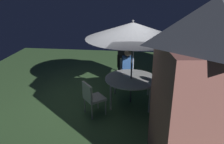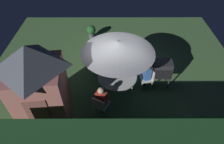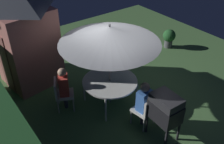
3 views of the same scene
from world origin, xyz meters
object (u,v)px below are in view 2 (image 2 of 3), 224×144
Objects in this scene: chair_far_side at (148,77)px; potted_plant_by_grill at (91,31)px; patio_umbrella at (118,47)px; chair_near_shed at (100,105)px; person_in_red at (101,98)px; potted_plant_by_shed at (198,126)px; bbq_grill at (162,69)px; garden_shed at (40,87)px; patio_table at (117,77)px; chair_toward_hedge at (97,64)px; person_in_blue at (147,72)px.

chair_far_side is 1.26× the size of potted_plant_by_grill.
patio_umbrella is at bearing 109.03° from potted_plant_by_grill.
person_in_red reaches higher than chair_near_shed.
potted_plant_by_shed is at bearing 121.69° from chair_far_side.
bbq_grill is 2.34m from potted_plant_by_shed.
garden_shed is 2.72m from patio_umbrella.
chair_far_side is 2.45m from potted_plant_by_shed.
patio_table is 1.63× the size of chair_far_side.
chair_toward_hedge is 2.80m from potted_plant_by_grill.
garden_shed is 2.41× the size of person_in_blue.
potted_plant_by_shed is at bearing 123.51° from person_in_blue.
person_in_blue is at bearing 9.34° from bbq_grill.
chair_far_side is (-1.81, -1.33, 0.00)m from chair_near_shed.
chair_near_shed is (0.59, 1.15, -0.18)m from patio_table.
potted_plant_by_grill is (-1.06, -4.99, -1.13)m from garden_shed.
person_in_red is at bearing 35.35° from chair_far_side.
bbq_grill is at bearing -171.19° from patio_umbrella.
patio_table is 1.26m from chair_toward_hedge.
bbq_grill is 0.59m from person_in_blue.
patio_umbrella is (0.00, -0.00, 1.38)m from patio_table.
person_in_blue is (0.08, 0.01, 0.26)m from chair_far_side.
garden_shed is 5.01m from potted_plant_by_shed.
potted_plant_by_grill is 0.57× the size of person_in_blue.
garden_shed is 2.07× the size of patio_table.
chair_far_side is 1.10× the size of potted_plant_by_shed.
potted_plant_by_grill is 4.31m from person_in_blue.
garden_shed is at bearing 28.41° from patio_umbrella.
potted_plant_by_grill is at bearing -55.79° from person_in_blue.
person_in_red is at bearing -15.16° from potted_plant_by_shed.
garden_shed is at bearing 6.24° from person_in_red.
patio_table is 1.16× the size of person_in_blue.
person_in_blue is at bearing 157.79° from chair_toward_hedge.
patio_table is 1.78× the size of potted_plant_by_shed.
person_in_red is (0.55, 1.07, -1.30)m from patio_umbrella.
potted_plant_by_shed reaches higher than patio_table.
person_in_blue is (-1.13, -0.17, -1.30)m from patio_umbrella.
person_in_blue reaches higher than chair_toward_hedge.
patio_umbrella is at bearing -37.20° from potted_plant_by_shed.
potted_plant_by_shed is 3.18m from person_in_red.
chair_far_side is at bearing 158.95° from chair_toward_hedge.
garden_shed reaches higher than potted_plant_by_grill.
bbq_grill reaches higher than patio_table.
person_in_red is (-0.25, 2.03, 0.26)m from chair_toward_hedge.
bbq_grill is 1.46× the size of potted_plant_by_shed.
potted_plant_by_shed is at bearing 164.84° from person_in_red.
chair_toward_hedge is (0.80, -0.96, -1.56)m from patio_umbrella.
chair_far_side is 0.71× the size of person_in_red.
bbq_grill is at bearing 164.54° from chair_toward_hedge.
patio_table is 1.22× the size of bbq_grill.
garden_shed reaches higher than bbq_grill.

